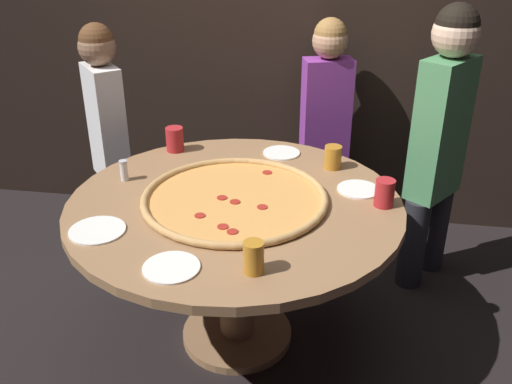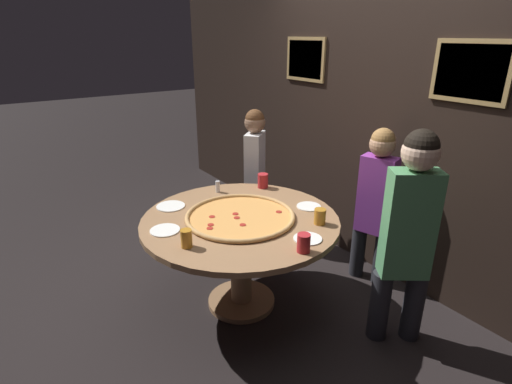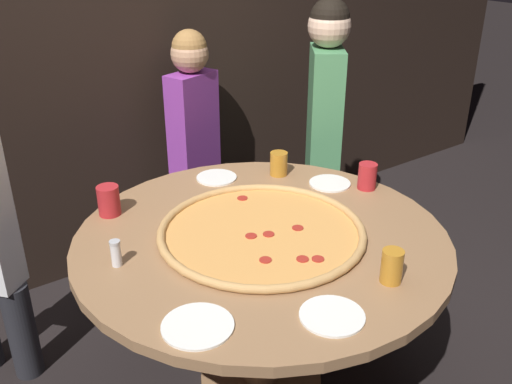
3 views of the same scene
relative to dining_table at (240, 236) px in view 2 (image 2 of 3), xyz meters
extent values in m
plane|color=black|center=(0.00, 0.00, -0.59)|extent=(24.00, 24.00, 0.00)
cube|color=black|center=(0.00, 1.31, 0.71)|extent=(6.40, 0.06, 2.60)
cube|color=#9E7F4C|center=(-0.80, 1.27, 1.16)|extent=(0.52, 0.02, 0.40)
cube|color=slate|center=(-0.80, 1.27, 1.16)|extent=(0.46, 0.01, 0.34)
cube|color=#9E7F4C|center=(0.80, 1.27, 1.16)|extent=(0.52, 0.02, 0.40)
cube|color=#B2A893|center=(0.80, 1.27, 1.16)|extent=(0.46, 0.01, 0.34)
cylinder|color=#936B47|center=(0.00, 0.00, 0.13)|extent=(1.43, 1.43, 0.04)
cylinder|color=#936B47|center=(0.00, 0.00, -0.24)|extent=(0.16, 0.16, 0.70)
cylinder|color=#936B47|center=(0.00, 0.00, -0.57)|extent=(0.52, 0.52, 0.04)
cylinder|color=#E0994C|center=(0.00, 0.00, 0.15)|extent=(0.75, 0.75, 0.01)
torus|color=tan|center=(0.00, 0.00, 0.16)|extent=(0.79, 0.79, 0.03)
cylinder|color=#A8281E|center=(-0.05, -0.01, 0.16)|extent=(0.04, 0.04, 0.00)
cylinder|color=#A8281E|center=(0.01, -0.03, 0.16)|extent=(0.04, 0.04, 0.00)
cylinder|color=#A8281E|center=(0.00, -0.24, 0.16)|extent=(0.04, 0.04, 0.00)
cylinder|color=#A8281E|center=(-0.11, -0.17, 0.16)|extent=(0.04, 0.04, 0.00)
cylinder|color=#A8281E|center=(0.13, -0.06, 0.16)|extent=(0.04, 0.04, 0.00)
cylinder|color=#A8281E|center=(0.04, -0.27, 0.16)|extent=(0.04, 0.04, 0.00)
cylinder|color=#A8281E|center=(0.10, 0.28, 0.16)|extent=(0.04, 0.04, 0.00)
cylinder|color=#BC7A23|center=(0.40, 0.40, 0.20)|extent=(0.08, 0.08, 0.11)
cylinder|color=#BC7A23|center=(0.16, -0.50, 0.21)|extent=(0.07, 0.07, 0.12)
cylinder|color=#B22328|center=(-0.40, 0.49, 0.21)|extent=(0.09, 0.09, 0.12)
cylinder|color=#B22328|center=(0.62, 0.06, 0.21)|extent=(0.08, 0.08, 0.12)
cylinder|color=white|center=(0.14, 0.54, 0.15)|extent=(0.19, 0.19, 0.01)
cylinder|color=white|center=(-0.12, -0.53, 0.15)|extent=(0.20, 0.20, 0.01)
cylinder|color=white|center=(0.52, 0.18, 0.15)|extent=(0.19, 0.19, 0.01)
cylinder|color=white|center=(-0.48, -0.33, 0.15)|extent=(0.22, 0.22, 0.01)
cylinder|color=silver|center=(-0.53, 0.12, 0.19)|extent=(0.04, 0.04, 0.08)
cylinder|color=#B7B7BC|center=(-0.53, 0.12, 0.24)|extent=(0.04, 0.04, 0.01)
cylinder|color=#232328|center=(0.98, 0.76, -0.34)|extent=(0.19, 0.19, 0.51)
cylinder|color=#232328|center=(0.85, 0.58, -0.34)|extent=(0.19, 0.19, 0.51)
cube|color=#4C8C59|center=(0.91, 0.67, 0.28)|extent=(0.31, 0.34, 0.71)
sphere|color=beige|center=(0.91, 0.67, 0.74)|extent=(0.22, 0.22, 0.22)
sphere|color=black|center=(0.91, 0.67, 0.78)|extent=(0.20, 0.20, 0.20)
cylinder|color=#232328|center=(-0.80, 0.65, -0.36)|extent=(0.17, 0.17, 0.46)
cylinder|color=#232328|center=(-0.93, 0.81, -0.36)|extent=(0.17, 0.17, 0.46)
cube|color=white|center=(-0.87, 0.73, 0.19)|extent=(0.29, 0.30, 0.64)
sphere|color=#8C664C|center=(-0.87, 0.73, 0.61)|extent=(0.20, 0.20, 0.20)
sphere|color=brown|center=(-0.87, 0.73, 0.64)|extent=(0.18, 0.18, 0.18)
cylinder|color=#232328|center=(0.43, 1.11, -0.36)|extent=(0.15, 0.15, 0.46)
cylinder|color=#232328|center=(0.23, 1.05, -0.36)|extent=(0.15, 0.15, 0.46)
cube|color=purple|center=(0.33, 1.08, 0.18)|extent=(0.30, 0.22, 0.64)
sphere|color=tan|center=(0.33, 1.08, 0.60)|extent=(0.20, 0.20, 0.20)
sphere|color=#9E703D|center=(0.33, 1.08, 0.64)|extent=(0.18, 0.18, 0.18)
camera|label=1|loc=(0.42, -2.10, 1.28)|focal=40.00mm
camera|label=2|loc=(2.20, -1.40, 1.39)|focal=28.00mm
camera|label=3|loc=(-1.12, -1.52, 1.24)|focal=40.00mm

